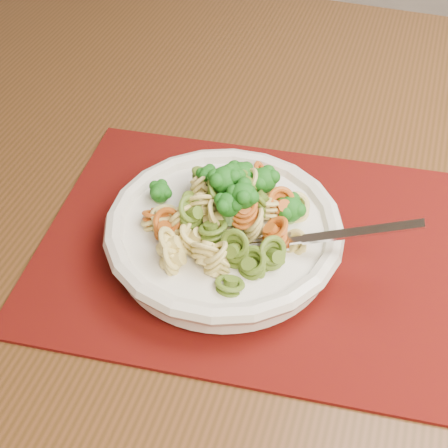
% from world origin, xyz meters
% --- Properties ---
extents(dining_table, '(1.65, 1.14, 0.75)m').
position_xyz_m(dining_table, '(-0.65, 0.34, 0.66)').
color(dining_table, '#4E2C15').
rests_on(dining_table, ground).
extents(placemat, '(0.48, 0.40, 0.00)m').
position_xyz_m(placemat, '(-0.63, 0.25, 0.75)').
color(placemat, '#4E1003').
rests_on(placemat, dining_table).
extents(pasta_bowl, '(0.24, 0.24, 0.05)m').
position_xyz_m(pasta_bowl, '(-0.65, 0.23, 0.78)').
color(pasta_bowl, beige).
rests_on(pasta_bowl, placemat).
extents(pasta_broccoli_heap, '(0.20, 0.20, 0.06)m').
position_xyz_m(pasta_broccoli_heap, '(-0.65, 0.23, 0.80)').
color(pasta_broccoli_heap, tan).
rests_on(pasta_broccoli_heap, pasta_bowl).
extents(fork, '(0.18, 0.07, 0.08)m').
position_xyz_m(fork, '(-0.59, 0.22, 0.80)').
color(fork, silver).
rests_on(fork, pasta_bowl).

